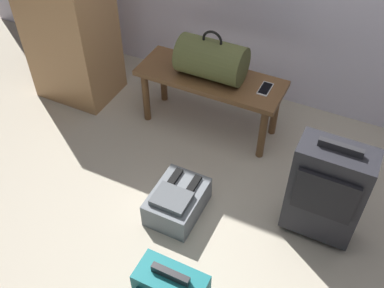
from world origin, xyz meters
name	(u,v)px	position (x,y,z in m)	size (l,w,h in m)	color
ground_plane	(214,261)	(0.00, 0.00, 0.00)	(6.60, 6.60, 0.00)	#B2A893
bench	(210,84)	(-0.49, 1.02, 0.37)	(1.00, 0.36, 0.44)	brown
duffel_bag_olive	(212,59)	(-0.49, 1.02, 0.57)	(0.44, 0.26, 0.34)	#51562D
cell_phone	(265,89)	(-0.12, 1.04, 0.44)	(0.07, 0.14, 0.01)	silver
suitcase_upright_charcoal	(326,191)	(0.44, 0.44, 0.36)	(0.39, 0.23, 0.70)	black
backpack_grey	(177,201)	(-0.34, 0.22, 0.09)	(0.28, 0.38, 0.21)	slate
side_cabinet	(70,28)	(-1.58, 0.96, 0.55)	(0.56, 0.44, 1.10)	#A87A4C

